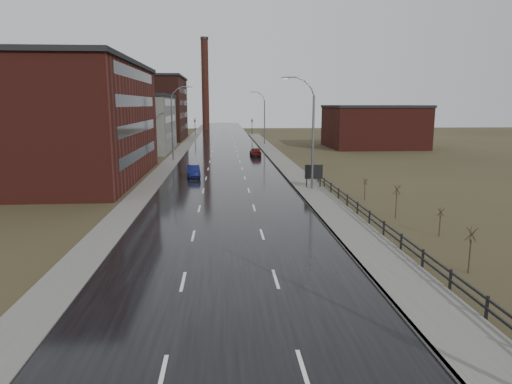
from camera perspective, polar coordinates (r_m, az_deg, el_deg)
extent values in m
cube|color=black|center=(69.99, -3.92, 3.80)|extent=(14.00, 300.00, 0.06)
cube|color=#595651|center=(46.12, 6.99, 0.12)|extent=(3.20, 180.00, 0.18)
cube|color=slate|center=(45.86, 5.12, 0.09)|extent=(0.16, 180.00, 0.18)
cube|color=#595651|center=(70.43, -10.62, 3.71)|extent=(2.40, 260.00, 0.12)
cube|color=#471914|center=(58.32, -25.24, 7.76)|extent=(22.00, 28.00, 13.00)
cube|color=black|center=(58.46, -25.79, 14.36)|extent=(22.44, 28.56, 0.50)
cube|color=black|center=(55.61, -14.29, 4.73)|extent=(0.06, 22.40, 1.20)
cube|color=black|center=(55.39, -14.44, 7.82)|extent=(0.06, 22.40, 1.20)
cube|color=black|center=(55.33, -14.59, 10.92)|extent=(0.06, 22.40, 1.20)
cube|color=black|center=(55.43, -14.74, 14.02)|extent=(0.06, 22.40, 1.20)
cube|color=slate|center=(89.31, -15.77, 8.15)|extent=(16.00, 20.00, 10.00)
cube|color=black|center=(89.25, -15.94, 11.52)|extent=(16.32, 20.40, 0.50)
cube|color=black|center=(88.18, -10.58, 7.04)|extent=(0.06, 16.00, 1.20)
cube|color=black|center=(88.04, -10.64, 8.99)|extent=(0.06, 16.00, 1.20)
cube|color=black|center=(88.00, -10.71, 10.94)|extent=(0.06, 16.00, 1.20)
cube|color=#331611|center=(119.64, -15.34, 9.97)|extent=(26.00, 24.00, 15.00)
cube|color=black|center=(119.82, -15.53, 13.67)|extent=(26.52, 24.48, 0.50)
cube|color=black|center=(117.99, -8.97, 8.02)|extent=(0.06, 19.20, 1.20)
cube|color=black|center=(117.89, -9.02, 9.48)|extent=(0.06, 19.20, 1.20)
cube|color=black|center=(117.86, -9.06, 10.94)|extent=(0.06, 19.20, 1.20)
cube|color=black|center=(117.91, -9.11, 12.39)|extent=(0.06, 19.20, 1.20)
cube|color=#471914|center=(96.53, 14.45, 7.80)|extent=(18.00, 16.00, 8.00)
cube|color=black|center=(96.42, 14.57, 10.32)|extent=(18.36, 16.32, 0.50)
cylinder|color=#331611|center=(159.68, -6.37, 13.11)|extent=(2.40, 2.40, 30.00)
cylinder|color=black|center=(161.02, -6.49, 18.56)|extent=(2.70, 2.70, 0.80)
cylinder|color=slate|center=(46.51, 7.12, 6.00)|extent=(0.24, 0.24, 9.50)
cylinder|color=slate|center=(46.33, 7.07, 12.37)|extent=(0.51, 0.14, 0.98)
cylinder|color=slate|center=(46.26, 6.50, 13.27)|extent=(0.81, 0.14, 0.81)
cylinder|color=slate|center=(46.16, 5.61, 13.88)|extent=(0.98, 0.14, 0.51)
cylinder|color=slate|center=(46.04, 4.55, 14.12)|extent=(1.01, 0.14, 0.14)
cube|color=slate|center=(45.94, 3.68, 14.07)|extent=(0.70, 0.28, 0.18)
cube|color=silver|center=(45.93, 3.67, 13.95)|extent=(0.50, 0.20, 0.04)
cylinder|color=slate|center=(71.98, -10.41, 7.62)|extent=(0.24, 0.24, 9.50)
cylinder|color=slate|center=(71.87, -10.42, 11.72)|extent=(0.51, 0.14, 0.98)
cylinder|color=slate|center=(71.83, -10.05, 12.31)|extent=(0.81, 0.14, 0.81)
cylinder|color=slate|center=(71.78, -9.49, 12.71)|extent=(0.98, 0.14, 0.51)
cylinder|color=slate|center=(71.72, -8.80, 12.86)|extent=(1.01, 0.14, 0.14)
cube|color=slate|center=(71.66, -8.24, 12.84)|extent=(0.70, 0.28, 0.18)
cube|color=silver|center=(71.66, -8.24, 12.76)|extent=(0.50, 0.20, 0.04)
cylinder|color=slate|center=(99.94, 1.07, 8.66)|extent=(0.24, 0.24, 9.50)
cylinder|color=slate|center=(99.85, 0.98, 11.62)|extent=(0.51, 0.14, 0.98)
cylinder|color=slate|center=(99.83, 0.70, 12.03)|extent=(0.81, 0.14, 0.81)
cylinder|color=slate|center=(99.78, 0.29, 12.30)|extent=(0.98, 0.14, 0.51)
cylinder|color=slate|center=(99.72, -0.21, 12.40)|extent=(1.01, 0.14, 0.14)
cube|color=slate|center=(99.68, -0.61, 12.37)|extent=(0.70, 0.28, 0.18)
cube|color=silver|center=(99.67, -0.61, 12.31)|extent=(0.50, 0.20, 0.04)
cube|color=black|center=(21.15, 26.88, -12.87)|extent=(0.10, 0.10, 1.10)
cube|color=black|center=(23.56, 23.12, -10.13)|extent=(0.10, 0.10, 1.10)
cube|color=black|center=(26.09, 20.12, -7.88)|extent=(0.10, 0.10, 1.10)
cube|color=black|center=(28.71, 17.68, -6.02)|extent=(0.10, 0.10, 1.10)
cube|color=black|center=(31.40, 15.67, -4.47)|extent=(0.10, 0.10, 1.10)
cube|color=black|center=(34.15, 13.99, -3.16)|extent=(0.10, 0.10, 1.10)
cube|color=black|center=(36.93, 12.56, -2.04)|extent=(0.10, 0.10, 1.10)
cube|color=black|center=(39.74, 11.33, -1.08)|extent=(0.10, 0.10, 1.10)
cube|color=black|center=(42.58, 10.27, -0.25)|extent=(0.10, 0.10, 1.10)
cube|color=black|center=(45.44, 9.34, 0.48)|extent=(0.10, 0.10, 1.10)
cube|color=black|center=(48.32, 8.52, 1.13)|extent=(0.10, 0.10, 1.10)
cube|color=black|center=(51.21, 7.80, 1.69)|extent=(0.10, 0.10, 1.10)
cube|color=black|center=(54.11, 7.15, 2.20)|extent=(0.10, 0.10, 1.10)
cube|color=black|center=(30.85, 16.02, -3.99)|extent=(0.08, 53.00, 0.10)
cube|color=black|center=(30.95, 15.98, -4.71)|extent=(0.08, 53.00, 0.10)
cylinder|color=#382D23|center=(26.33, 25.14, -7.28)|extent=(0.08, 0.08, 1.81)
cylinder|color=#382D23|center=(26.03, 25.45, -4.80)|extent=(0.04, 0.61, 0.72)
cylinder|color=#382D23|center=(26.05, 25.33, -4.78)|extent=(0.58, 0.23, 0.72)
cylinder|color=#382D23|center=(26.01, 25.24, -4.79)|extent=(0.35, 0.52, 0.73)
cylinder|color=#382D23|center=(25.96, 25.31, -4.83)|extent=(0.35, 0.52, 0.73)
cylinder|color=#382D23|center=(25.97, 25.43, -4.83)|extent=(0.58, 0.23, 0.72)
cylinder|color=#382D23|center=(32.74, 21.98, -3.94)|extent=(0.08, 0.08, 1.43)
cylinder|color=#382D23|center=(32.55, 22.18, -2.36)|extent=(0.04, 0.49, 0.57)
cylinder|color=#382D23|center=(32.57, 22.09, -2.34)|extent=(0.46, 0.19, 0.58)
cylinder|color=#382D23|center=(32.53, 22.01, -2.35)|extent=(0.28, 0.41, 0.59)
cylinder|color=#382D23|center=(32.48, 22.06, -2.37)|extent=(0.28, 0.41, 0.59)
cylinder|color=#382D23|center=(32.49, 22.16, -2.38)|extent=(0.46, 0.19, 0.58)
cylinder|color=#382D23|center=(36.61, 17.11, -1.68)|extent=(0.08, 0.08, 1.97)
cylinder|color=#382D23|center=(36.38, 17.29, 0.29)|extent=(0.04, 0.66, 0.78)
cylinder|color=#382D23|center=(36.41, 17.22, 0.30)|extent=(0.63, 0.25, 0.78)
cylinder|color=#382D23|center=(36.37, 17.14, 0.30)|extent=(0.37, 0.56, 0.79)
cylinder|color=#382D23|center=(36.32, 17.18, 0.28)|extent=(0.37, 0.56, 0.79)
cylinder|color=#382D23|center=(36.32, 17.27, 0.28)|extent=(0.63, 0.25, 0.78)
cylinder|color=#382D23|center=(43.10, 13.44, 0.02)|extent=(0.08, 0.08, 1.48)
cylinder|color=#382D23|center=(42.95, 13.56, 1.28)|extent=(0.04, 0.50, 0.59)
cylinder|color=#382D23|center=(42.98, 13.50, 1.29)|extent=(0.48, 0.19, 0.60)
cylinder|color=#382D23|center=(42.95, 13.43, 1.28)|extent=(0.29, 0.43, 0.60)
cylinder|color=#382D23|center=(42.89, 13.46, 1.27)|extent=(0.29, 0.43, 0.60)
cylinder|color=#382D23|center=(42.89, 13.54, 1.27)|extent=(0.48, 0.19, 0.60)
cube|color=black|center=(47.67, 6.35, 1.47)|extent=(0.10, 0.10, 1.80)
cube|color=black|center=(47.95, 8.02, 1.49)|extent=(0.10, 0.10, 1.80)
cube|color=silver|center=(47.62, 7.22, 2.53)|extent=(1.77, 0.08, 1.38)
cube|color=black|center=(47.57, 7.24, 2.52)|extent=(1.87, 0.04, 1.48)
cylinder|color=black|center=(129.83, -7.64, 8.13)|extent=(0.16, 0.16, 5.20)
imported|color=black|center=(129.74, -7.66, 9.08)|extent=(0.58, 2.73, 1.10)
sphere|color=#FF190C|center=(129.59, -7.67, 9.21)|extent=(0.18, 0.18, 0.18)
cylinder|color=black|center=(129.86, -0.50, 8.23)|extent=(0.16, 0.16, 5.20)
imported|color=black|center=(129.77, -0.50, 9.18)|extent=(0.58, 2.73, 1.10)
sphere|color=#FF190C|center=(129.61, -0.50, 9.31)|extent=(0.18, 0.18, 0.18)
imported|color=#0D1243|center=(55.22, -7.85, 2.52)|extent=(1.98, 4.42, 1.41)
imported|color=#56110E|center=(77.34, -0.06, 5.03)|extent=(1.89, 4.40, 1.48)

